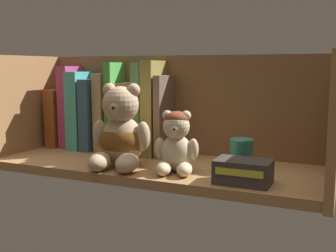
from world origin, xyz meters
The scene contains 19 objects.
shelf_board centered at (0.00, 0.00, 1.00)cm, with size 72.67×25.85×2.00cm, color #9E7042.
shelf_back_panel centered at (0.00, 13.52, 13.14)cm, with size 75.07×1.20×26.28cm, color brown.
shelf_side_panel_left centered at (-37.13, 0.00, 13.14)cm, with size 1.60×28.25×26.28cm, color #9E7042.
shelf_side_panel_right centered at (37.13, 0.00, 13.14)cm, with size 1.60×28.25×26.28cm, color #9E7042.
book_0 centered at (-33.14, 10.03, 9.73)cm, with size 3.39×11.77×15.45cm, color brown.
book_1 centered at (-29.41, 10.03, 12.84)cm, with size 3.08×10.24×21.68cm, color #AE3871.
book_2 centered at (-25.57, 10.03, 12.12)cm, with size 3.60×13.25×20.24cm, color teal.
book_3 centered at (-21.86, 10.03, 11.18)cm, with size 2.83×13.23×18.35cm, color #31577A.
book_4 centered at (-18.64, 10.03, 11.92)cm, with size 2.61×10.41×19.84cm, color tan.
book_5 centered at (-15.83, 10.03, 13.30)cm, with size 2.02×9.14×22.60cm, color green.
book_6 centered at (-13.47, 10.03, 10.66)cm, with size 1.70×13.18×17.33cm, color #CE7171.
book_7 centered at (-10.54, 10.03, 10.82)cm, with size 3.17×12.71×17.64cm, color tan.
book_8 centered at (-7.31, 10.03, 13.27)cm, with size 2.29×12.21×22.54cm, color #5E9B5C.
book_9 centered at (-4.18, 10.03, 13.50)cm, with size 2.97×12.91×23.00cm, color olive.
book_10 centered at (-1.38, 10.03, 11.76)cm, with size 1.64×12.95×19.52cm, color brown.
teddy_bear_larger centered at (-5.44, -5.64, 9.10)cm, with size 13.38×14.26×18.06cm.
teddy_bear_smaller centered at (7.28, -5.10, 8.03)cm, with size 9.72×9.96×12.71cm.
pillar_candle centered at (19.22, 1.47, 5.34)cm, with size 4.90×4.90×6.68cm, color #2D7A66.
small_product_box centered at (21.92, -7.74, 4.25)cm, with size 10.25×6.87×4.49cm.
Camera 1 is at (39.19, -81.09, 23.50)cm, focal length 43.85 mm.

